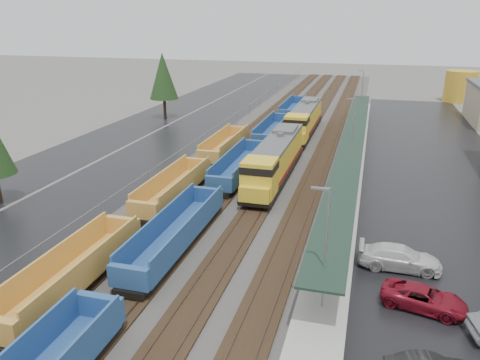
# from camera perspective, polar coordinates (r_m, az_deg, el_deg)

# --- Properties ---
(ballast_strip) EXTENTS (20.00, 160.00, 0.08)m
(ballast_strip) POSITION_cam_1_polar(r_m,az_deg,el_deg) (66.60, 5.58, 4.84)
(ballast_strip) COLOR #302D2B
(ballast_strip) RESTS_ON ground
(trackbed) EXTENTS (14.60, 160.00, 0.22)m
(trackbed) POSITION_cam_1_polar(r_m,az_deg,el_deg) (66.57, 5.59, 4.94)
(trackbed) COLOR black
(trackbed) RESTS_ON ground
(west_parking_lot) EXTENTS (10.00, 160.00, 0.02)m
(west_parking_lot) POSITION_cam_1_polar(r_m,az_deg,el_deg) (70.70, -6.51, 5.63)
(west_parking_lot) COLOR black
(west_parking_lot) RESTS_ON ground
(west_road) EXTENTS (9.00, 160.00, 0.02)m
(west_road) POSITION_cam_1_polar(r_m,az_deg,el_deg) (74.98, -13.66, 5.99)
(west_road) COLOR black
(west_road) RESTS_ON ground
(east_commuter_lot) EXTENTS (16.00, 100.00, 0.02)m
(east_commuter_lot) POSITION_cam_1_polar(r_m,az_deg,el_deg) (56.58, 22.92, 0.73)
(east_commuter_lot) COLOR black
(east_commuter_lot) RESTS_ON ground
(station_platform) EXTENTS (3.00, 80.00, 8.00)m
(station_platform) POSITION_cam_1_polar(r_m,az_deg,el_deg) (55.86, 13.35, 2.32)
(station_platform) COLOR #9E9B93
(station_platform) RESTS_ON ground
(chainlink_fence) EXTENTS (0.08, 160.04, 2.02)m
(chainlink_fence) POSITION_cam_1_polar(r_m,az_deg,el_deg) (67.04, -2.68, 6.39)
(chainlink_fence) COLOR gray
(chainlink_fence) RESTS_ON ground
(distant_hills) EXTENTS (301.00, 140.00, 25.20)m
(distant_hills) POSITION_cam_1_polar(r_m,az_deg,el_deg) (217.48, 25.28, 13.13)
(distant_hills) COLOR #4A5D48
(distant_hills) RESTS_ON ground
(tree_west_far) EXTENTS (4.84, 4.84, 11.00)m
(tree_west_far) POSITION_cam_1_polar(r_m,az_deg,el_deg) (81.66, -9.36, 12.41)
(tree_west_far) COLOR #332316
(tree_west_far) RESTS_ON ground
(locomotive_lead) EXTENTS (2.99, 19.74, 4.47)m
(locomotive_lead) POSITION_cam_1_polar(r_m,az_deg,el_deg) (49.16, 4.28, 2.50)
(locomotive_lead) COLOR black
(locomotive_lead) RESTS_ON ground
(locomotive_trail) EXTENTS (2.99, 19.74, 4.47)m
(locomotive_trail) POSITION_cam_1_polar(r_m,az_deg,el_deg) (69.26, 7.83, 7.31)
(locomotive_trail) COLOR black
(locomotive_trail) RESTS_ON ground
(well_string_yellow) EXTENTS (2.74, 77.88, 2.43)m
(well_string_yellow) POSITION_cam_1_polar(r_m,az_deg,el_deg) (31.90, -19.71, -10.68)
(well_string_yellow) COLOR gold
(well_string_yellow) RESTS_ON ground
(well_string_blue) EXTENTS (2.73, 102.49, 2.42)m
(well_string_blue) POSITION_cam_1_polar(r_m,az_deg,el_deg) (42.97, -3.24, -1.65)
(well_string_blue) COLOR navy
(well_string_blue) RESTS_ON ground
(storage_tank) EXTENTS (6.26, 6.26, 6.26)m
(storage_tank) POSITION_cam_1_polar(r_m,az_deg,el_deg) (107.27, 25.27, 10.29)
(storage_tank) COLOR gold
(storage_tank) RESTS_ON ground
(parked_car_east_b) EXTENTS (3.31, 5.30, 1.37)m
(parked_car_east_b) POSITION_cam_1_polar(r_m,az_deg,el_deg) (30.72, 21.50, -13.27)
(parked_car_east_b) COLOR maroon
(parked_car_east_b) RESTS_ON ground
(parked_car_east_c) EXTENTS (2.32, 5.60, 1.62)m
(parked_car_east_c) POSITION_cam_1_polar(r_m,az_deg,el_deg) (34.49, 18.89, -8.96)
(parked_car_east_c) COLOR silver
(parked_car_east_c) RESTS_ON ground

